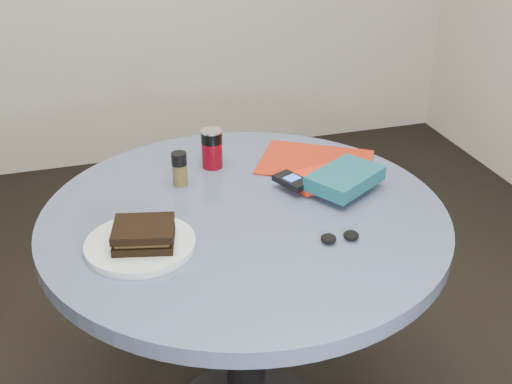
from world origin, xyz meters
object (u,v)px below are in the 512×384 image
object	(u,v)px
table	(245,266)
pepper_grinder	(180,169)
novel	(345,178)
mp3_player	(292,181)
magazine	(315,162)
red_book	(323,178)
plate	(140,244)
soda_can	(212,149)
sandwich	(144,234)
headphones	(340,237)

from	to	relation	value
table	pepper_grinder	bearing A→B (deg)	123.55
novel	mp3_player	bearing A→B (deg)	128.73
magazine	red_book	size ratio (longest dim) A/B	1.73
magazine	novel	world-z (taller)	novel
pepper_grinder	magazine	bearing A→B (deg)	3.08
plate	pepper_grinder	world-z (taller)	pepper_grinder
novel	mp3_player	size ratio (longest dim) A/B	1.75
pepper_grinder	magazine	world-z (taller)	pepper_grinder
plate	novel	xyz separation A→B (m)	(0.54, 0.11, 0.03)
soda_can	novel	world-z (taller)	soda_can
sandwich	plate	bearing A→B (deg)	131.49
sandwich	soda_can	bearing A→B (deg)	56.61
red_book	mp3_player	xyz separation A→B (m)	(-0.09, -0.02, 0.02)
table	pepper_grinder	xyz separation A→B (m)	(-0.12, 0.19, 0.21)
magazine	mp3_player	distance (m)	0.18
pepper_grinder	novel	distance (m)	0.43
magazine	headphones	distance (m)	0.41
headphones	soda_can	bearing A→B (deg)	112.39
table	mp3_player	world-z (taller)	mp3_player
novel	headphones	world-z (taller)	novel
sandwich	novel	world-z (taller)	sandwich
soda_can	sandwich	bearing A→B (deg)	-123.39
plate	novel	size ratio (longest dim) A/B	1.28
red_book	mp3_player	world-z (taller)	mp3_player
table	novel	world-z (taller)	novel
table	soda_can	distance (m)	0.35
magazine	headphones	size ratio (longest dim) A/B	3.34
plate	red_book	distance (m)	0.54
plate	magazine	xyz separation A→B (m)	(0.53, 0.29, -0.01)
magazine	red_book	world-z (taller)	red_book
table	red_book	world-z (taller)	red_book
table	headphones	bearing A→B (deg)	-47.88
table	headphones	distance (m)	0.31
headphones	red_book	bearing A→B (deg)	75.77
soda_can	pepper_grinder	size ratio (longest dim) A/B	1.19
headphones	pepper_grinder	bearing A→B (deg)	128.14
soda_can	pepper_grinder	xyz separation A→B (m)	(-0.11, -0.08, -0.01)
plate	headphones	size ratio (longest dim) A/B	2.68
plate	soda_can	size ratio (longest dim) A/B	2.24
red_book	sandwich	bearing A→B (deg)	-170.66
soda_can	red_book	bearing A→B (deg)	-34.38
table	magazine	xyz separation A→B (m)	(0.27, 0.21, 0.17)
plate	magazine	bearing A→B (deg)	28.84
plate	soda_can	bearing A→B (deg)	54.92
plate	mp3_player	world-z (taller)	mp3_player
novel	mp3_player	distance (m)	0.14
sandwich	red_book	bearing A→B (deg)	20.51
red_book	headphones	bearing A→B (deg)	-115.40
plate	pepper_grinder	size ratio (longest dim) A/B	2.68
table	red_book	xyz separation A→B (m)	(0.24, 0.09, 0.18)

